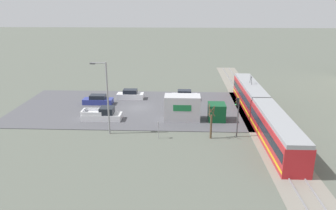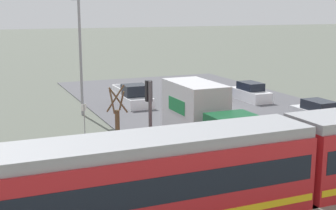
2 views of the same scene
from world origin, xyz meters
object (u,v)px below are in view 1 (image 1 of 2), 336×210
Objects in this scene: street_tree at (211,123)px; pickup_truck at (103,115)px; light_rail_tram at (261,110)px; street_lamp_near_crossing at (106,94)px; box_truck at (191,109)px; sedan_car_2 at (98,100)px; sedan_car_1 at (130,95)px; traffic_light_pole at (237,112)px; no_parking_sign at (158,128)px; sedan_car_0 at (184,96)px.

pickup_truck is at bearing -111.51° from street_tree.
light_rail_tram is 3.39× the size of street_lamp_near_crossing.
box_truck reaches higher than sedan_car_2.
sedan_car_2 is (-7.14, -2.43, -0.06)m from pickup_truck.
street_tree is at bearing -142.67° from sedan_car_1.
traffic_light_pole reaches higher than box_truck.
light_rail_tram reaches higher than no_parking_sign.
street_lamp_near_crossing is (4.79, -19.63, 3.36)m from light_rail_tram.
street_lamp_near_crossing reaches higher than sedan_car_0.
pickup_truck is at bearing -87.80° from box_truck.
box_truck is 11.98m from street_lamp_near_crossing.
street_lamp_near_crossing is (-0.94, -12.54, 3.18)m from street_tree.
street_tree is at bearing 68.49° from pickup_truck.
light_rail_tram is 7.18× the size of street_tree.
pickup_truck is (0.46, -12.03, -0.91)m from box_truck.
no_parking_sign is (0.31, -6.22, -0.62)m from street_tree.
traffic_light_pole is at bearing 88.76° from street_lamp_near_crossing.
light_rail_tram is 21.43m from pickup_truck.
street_lamp_near_crossing is (5.16, -10.25, 3.43)m from box_truck.
street_lamp_near_crossing is at bearing 20.74° from pickup_truck.
pickup_truck reaches higher than sedan_car_1.
traffic_light_pole is 15.74m from street_lamp_near_crossing.
box_truck is 0.92× the size of street_lamp_near_crossing.
sedan_car_0 is 16.03m from street_tree.
sedan_car_0 is 16.47m from traffic_light_pole.
box_truck reaches higher than sedan_car_1.
sedan_car_1 is at bearing -142.67° from street_tree.
box_truck is 6.52m from street_tree.
pickup_truck is 10.06m from no_parking_sign.
no_parking_sign is (0.92, -9.31, -1.87)m from traffic_light_pole.
sedan_car_0 is (-10.04, 11.23, -0.01)m from pickup_truck.
light_rail_tram is at bearing -117.76° from sedan_car_1.
box_truck is (-0.36, -9.38, -0.07)m from light_rail_tram.
pickup_truck reaches higher than sedan_car_2.
pickup_truck is 1.23× the size of sedan_car_1.
street_lamp_near_crossing reaches higher than street_tree.
traffic_light_pole reaches higher than sedan_car_1.
traffic_light_pole is at bearing -38.01° from light_rail_tram.
sedan_car_1 is (-10.18, 2.25, -0.01)m from pickup_truck.
traffic_light_pole reaches higher than street_tree.
light_rail_tram is 7.16× the size of sedan_car_0.
sedan_car_1 reaches higher than sedan_car_2.
street_lamp_near_crossing is (14.88, -0.47, 4.36)m from sedan_car_1.
traffic_light_pole reaches higher than pickup_truck.
street_tree is 0.47× the size of street_lamp_near_crossing.
street_lamp_near_crossing is at bearing -32.68° from sedan_car_0.
pickup_truck is 1.11× the size of traffic_light_pole.
sedan_car_1 is at bearing -117.76° from light_rail_tram.
pickup_truck is at bearing -89.74° from light_rail_tram.
light_rail_tram is 5.62× the size of pickup_truck.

